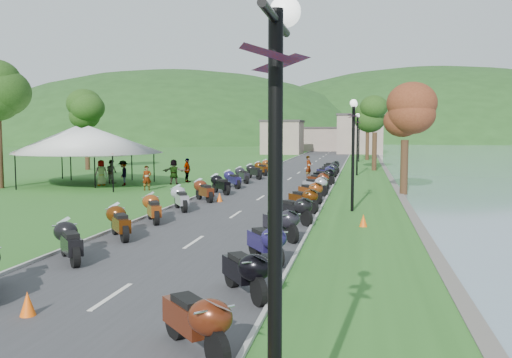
# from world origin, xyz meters

# --- Properties ---
(road) EXTENTS (7.00, 120.00, 0.02)m
(road) POSITION_xyz_m (0.00, 40.00, 0.01)
(road) COLOR #3B3B3D
(road) RESTS_ON ground
(hills_backdrop) EXTENTS (360.00, 120.00, 76.00)m
(hills_backdrop) POSITION_xyz_m (0.00, 200.00, 0.00)
(hills_backdrop) COLOR #285621
(hills_backdrop) RESTS_ON ground
(far_building) EXTENTS (18.00, 16.00, 5.00)m
(far_building) POSITION_xyz_m (-2.00, 85.00, 2.50)
(far_building) COLOR gray
(far_building) RESTS_ON ground
(moto_row_left) EXTENTS (2.60, 48.84, 1.10)m
(moto_row_left) POSITION_xyz_m (-2.71, 16.74, 0.55)
(moto_row_left) COLOR #331411
(moto_row_left) RESTS_ON ground
(moto_row_right) EXTENTS (2.60, 40.87, 1.10)m
(moto_row_right) POSITION_xyz_m (2.78, 20.69, 0.55)
(moto_row_right) COLOR #331411
(moto_row_right) RESTS_ON ground
(streetlamp_near) EXTENTS (1.40, 1.40, 5.00)m
(streetlamp_near) POSITION_xyz_m (4.62, -1.93, 2.50)
(streetlamp_near) COLOR black
(streetlamp_near) RESTS_ON ground
(vendor_tent_main) EXTENTS (6.53, 6.53, 4.00)m
(vendor_tent_main) POSITION_xyz_m (-12.51, 26.43, 2.00)
(vendor_tent_main) COLOR silver
(vendor_tent_main) RESTS_ON ground
(vendor_tent_side) EXTENTS (5.70, 5.70, 4.00)m
(vendor_tent_side) POSITION_xyz_m (-14.29, 27.95, 2.00)
(vendor_tent_side) COLOR silver
(vendor_tent_side) RESTS_ON ground
(tree_lakeside) EXTENTS (2.58, 2.58, 7.17)m
(tree_lakeside) POSITION_xyz_m (7.80, 25.31, 3.58)
(tree_lakeside) COLOR #2A5319
(tree_lakeside) RESTS_ON ground
(pedestrian_a) EXTENTS (0.68, 0.62, 1.53)m
(pedestrian_a) POSITION_xyz_m (-7.62, 24.45, 0.00)
(pedestrian_a) COLOR slate
(pedestrian_a) RESTS_ON ground
(pedestrian_b) EXTENTS (0.91, 0.73, 1.65)m
(pedestrian_b) POSITION_xyz_m (-11.73, 28.04, 0.00)
(pedestrian_b) COLOR slate
(pedestrian_b) RESTS_ON ground
(pedestrian_c) EXTENTS (0.76, 1.18, 1.69)m
(pedestrian_c) POSITION_xyz_m (-10.34, 26.93, 0.00)
(pedestrian_c) COLOR slate
(pedestrian_c) RESTS_ON ground
(traffic_cone_near) EXTENTS (0.33, 0.33, 0.51)m
(traffic_cone_near) POSITION_xyz_m (-1.07, 2.52, 0.25)
(traffic_cone_near) COLOR #F2590C
(traffic_cone_near) RESTS_ON ground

